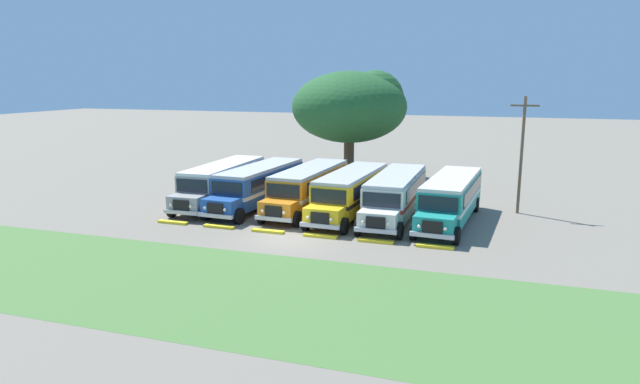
# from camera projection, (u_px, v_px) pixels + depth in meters

# --- Properties ---
(ground_plane) EXTENTS (220.00, 220.00, 0.00)m
(ground_plane) POSITION_uv_depth(u_px,v_px,m) (288.00, 239.00, 31.40)
(ground_plane) COLOR slate
(foreground_grass_strip) EXTENTS (80.00, 10.03, 0.01)m
(foreground_grass_strip) POSITION_uv_depth(u_px,v_px,m) (220.00, 288.00, 24.00)
(foreground_grass_strip) COLOR #4C7538
(foreground_grass_strip) RESTS_ON ground_plane
(parked_bus_slot_0) EXTENTS (2.91, 10.87, 2.82)m
(parked_bus_slot_0) POSITION_uv_depth(u_px,v_px,m) (222.00, 181.00, 40.19)
(parked_bus_slot_0) COLOR #9E9993
(parked_bus_slot_0) RESTS_ON ground_plane
(parked_bus_slot_1) EXTENTS (3.17, 10.91, 2.82)m
(parked_bus_slot_1) POSITION_uv_depth(u_px,v_px,m) (259.00, 184.00, 39.16)
(parked_bus_slot_1) COLOR #23519E
(parked_bus_slot_1) RESTS_ON ground_plane
(parked_bus_slot_2) EXTENTS (3.00, 10.88, 2.82)m
(parked_bus_slot_2) POSITION_uv_depth(u_px,v_px,m) (309.00, 186.00, 38.46)
(parked_bus_slot_2) COLOR orange
(parked_bus_slot_2) RESTS_ON ground_plane
(parked_bus_slot_3) EXTENTS (3.09, 10.89, 2.82)m
(parked_bus_slot_3) POSITION_uv_depth(u_px,v_px,m) (351.00, 191.00, 36.85)
(parked_bus_slot_3) COLOR yellow
(parked_bus_slot_3) RESTS_ON ground_plane
(parked_bus_slot_4) EXTENTS (2.71, 10.84, 2.82)m
(parked_bus_slot_4) POSITION_uv_depth(u_px,v_px,m) (395.00, 194.00, 35.92)
(parked_bus_slot_4) COLOR silver
(parked_bus_slot_4) RESTS_ON ground_plane
(parked_bus_slot_5) EXTENTS (3.32, 10.94, 2.82)m
(parked_bus_slot_5) POSITION_uv_depth(u_px,v_px,m) (451.00, 197.00, 34.85)
(parked_bus_slot_5) COLOR teal
(parked_bus_slot_5) RESTS_ON ground_plane
(curb_wheelstop_0) EXTENTS (2.00, 0.36, 0.15)m
(curb_wheelstop_0) POSITION_uv_depth(u_px,v_px,m) (173.00, 222.00, 34.69)
(curb_wheelstop_0) COLOR yellow
(curb_wheelstop_0) RESTS_ON ground_plane
(curb_wheelstop_1) EXTENTS (2.00, 0.36, 0.15)m
(curb_wheelstop_1) POSITION_uv_depth(u_px,v_px,m) (219.00, 227.00, 33.69)
(curb_wheelstop_1) COLOR yellow
(curb_wheelstop_1) RESTS_ON ground_plane
(curb_wheelstop_2) EXTENTS (2.00, 0.36, 0.15)m
(curb_wheelstop_2) POSITION_uv_depth(u_px,v_px,m) (268.00, 231.00, 32.68)
(curb_wheelstop_2) COLOR yellow
(curb_wheelstop_2) RESTS_ON ground_plane
(curb_wheelstop_3) EXTENTS (2.00, 0.36, 0.15)m
(curb_wheelstop_3) POSITION_uv_depth(u_px,v_px,m) (320.00, 236.00, 31.68)
(curb_wheelstop_3) COLOR yellow
(curb_wheelstop_3) RESTS_ON ground_plane
(curb_wheelstop_4) EXTENTS (2.00, 0.36, 0.15)m
(curb_wheelstop_4) POSITION_uv_depth(u_px,v_px,m) (376.00, 241.00, 30.67)
(curb_wheelstop_4) COLOR yellow
(curb_wheelstop_4) RESTS_ON ground_plane
(curb_wheelstop_5) EXTENTS (2.00, 0.36, 0.15)m
(curb_wheelstop_5) POSITION_uv_depth(u_px,v_px,m) (435.00, 247.00, 29.67)
(curb_wheelstop_5) COLOR yellow
(curb_wheelstop_5) RESTS_ON ground_plane
(broad_shade_tree) EXTENTS (10.19, 10.81, 9.61)m
(broad_shade_tree) POSITION_uv_depth(u_px,v_px,m) (351.00, 106.00, 49.90)
(broad_shade_tree) COLOR brown
(broad_shade_tree) RESTS_ON ground_plane
(utility_pole) EXTENTS (1.80, 0.20, 7.75)m
(utility_pole) POSITION_uv_depth(u_px,v_px,m) (522.00, 152.00, 36.58)
(utility_pole) COLOR brown
(utility_pole) RESTS_ON ground_plane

